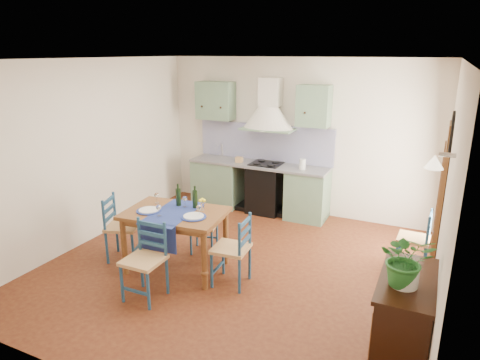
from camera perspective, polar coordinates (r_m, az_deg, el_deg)
name	(u,v)px	position (r m, az deg, el deg)	size (l,w,h in m)	color
floor	(236,267)	(6.10, -0.57, -11.52)	(5.00, 5.00, 0.00)	#43180E
back_wall	(267,156)	(7.87, 3.68, 3.24)	(5.00, 0.96, 2.80)	silver
right_wall	(446,196)	(5.33, 25.74, -1.89)	(0.26, 5.00, 2.80)	silver
left_wall	(90,152)	(7.00, -19.34, 3.55)	(0.04, 5.00, 2.80)	silver
ceiling	(235,59)	(5.37, -0.65, 15.87)	(5.00, 5.00, 0.01)	white
dining_table	(175,219)	(5.81, -8.65, -5.11)	(1.40, 1.08, 1.16)	brown
chair_near	(145,260)	(5.33, -12.51, -10.35)	(0.45, 0.45, 0.96)	navy
chair_far	(203,227)	(6.37, -4.91, -6.20)	(0.45, 0.45, 0.79)	navy
chair_left	(121,227)	(6.37, -15.57, -6.03)	(0.56, 0.56, 0.95)	navy
chair_right	(233,249)	(5.48, -0.90, -9.24)	(0.47, 0.47, 0.94)	navy
chair_spare	(416,240)	(6.31, 22.39, -7.35)	(0.42, 0.42, 0.87)	navy
sideboard	(403,319)	(4.43, 20.94, -16.96)	(0.50, 1.05, 0.94)	black
potted_plant	(406,259)	(3.98, 21.29, -9.84)	(0.45, 0.39, 0.50)	#266D2A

